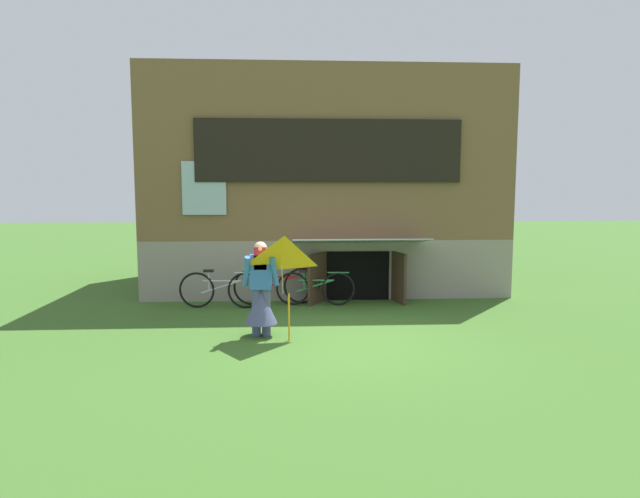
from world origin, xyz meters
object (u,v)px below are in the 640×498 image
at_px(bicycle_green, 315,288).
at_px(bicycle_red, 277,286).
at_px(person, 261,297).
at_px(kite, 285,263).
at_px(bicycle_silver, 221,289).

bearing_deg(bicycle_green, bicycle_red, 173.40).
distance_m(person, kite, 0.90).
xyz_separation_m(kite, bicycle_red, (-0.19, 2.94, -0.88)).
bearing_deg(bicycle_red, bicycle_green, -15.18).
bearing_deg(bicycle_red, person, -98.96).
distance_m(kite, bicycle_red, 3.07).
xyz_separation_m(person, bicycle_silver, (-0.91, 2.13, -0.27)).
relative_size(kite, bicycle_green, 0.98).
bearing_deg(person, kite, -38.53).
xyz_separation_m(bicycle_red, bicycle_silver, (-1.11, -0.29, -0.02)).
xyz_separation_m(person, bicycle_red, (0.20, 2.42, -0.26)).
xyz_separation_m(person, kite, (0.39, -0.52, 0.63)).
bearing_deg(bicycle_green, person, -109.20).
distance_m(kite, bicycle_silver, 3.09).
xyz_separation_m(kite, bicycle_silver, (-1.30, 2.65, -0.90)).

